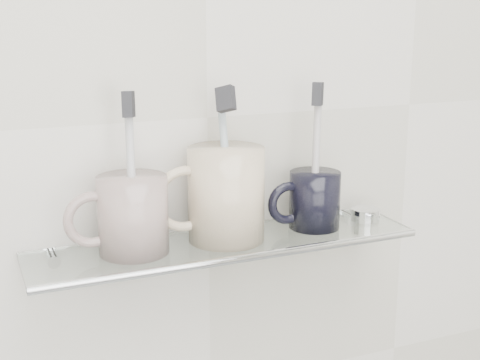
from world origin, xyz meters
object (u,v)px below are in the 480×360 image
mug_left (133,215)px  mug_right (315,200)px  shelf_glass (225,244)px  mug_center (226,194)px

mug_left → mug_right: bearing=17.8°
shelf_glass → mug_left: mug_left is taller
shelf_glass → mug_center: (0.00, 0.00, 0.06)m
mug_center → mug_left: bearing=158.2°
shelf_glass → mug_right: bearing=2.2°
shelf_glass → mug_left: bearing=177.6°
mug_right → mug_left: bearing=159.4°
mug_left → mug_center: size_ratio=0.79×
shelf_glass → mug_right: mug_right is taller
mug_left → mug_center: bearing=17.8°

